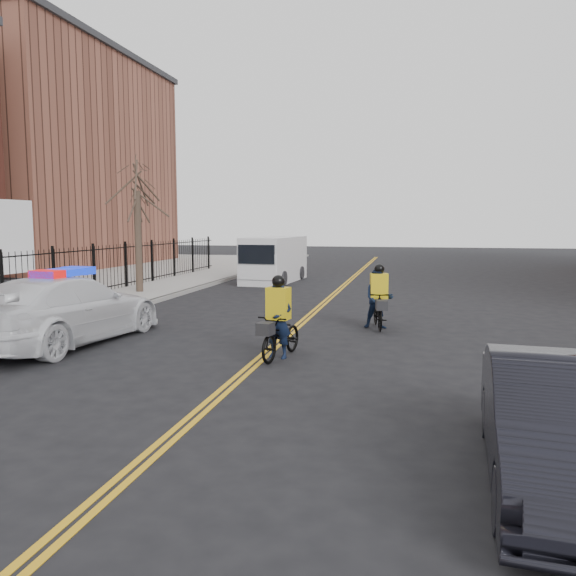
# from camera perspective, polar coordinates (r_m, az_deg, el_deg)

# --- Properties ---
(ground) EXTENTS (120.00, 120.00, 0.00)m
(ground) POSITION_cam_1_polar(r_m,az_deg,el_deg) (11.36, -3.78, -8.04)
(ground) COLOR black
(ground) RESTS_ON ground
(center_line_left) EXTENTS (0.10, 60.00, 0.01)m
(center_line_left) POSITION_cam_1_polar(r_m,az_deg,el_deg) (19.03, 2.81, -2.08)
(center_line_left) COLOR gold
(center_line_left) RESTS_ON ground
(center_line_right) EXTENTS (0.10, 60.00, 0.01)m
(center_line_right) POSITION_cam_1_polar(r_m,az_deg,el_deg) (19.00, 3.28, -2.09)
(center_line_right) COLOR gold
(center_line_right) RESTS_ON ground
(sidewalk) EXTENTS (3.00, 60.00, 0.15)m
(sidewalk) POSITION_cam_1_polar(r_m,az_deg,el_deg) (21.55, -17.03, -1.16)
(sidewalk) COLOR gray
(sidewalk) RESTS_ON ground
(curb) EXTENTS (0.20, 60.00, 0.15)m
(curb) POSITION_cam_1_polar(r_m,az_deg,el_deg) (20.85, -13.44, -1.30)
(curb) COLOR gray
(curb) RESTS_ON ground
(iron_fence) EXTENTS (0.12, 28.00, 2.00)m
(iron_fence) POSITION_cam_1_polar(r_m,az_deg,el_deg) (22.23, -20.47, 1.34)
(iron_fence) COLOR black
(iron_fence) RESTS_ON ground
(warehouse_far) EXTENTS (14.00, 18.00, 14.00)m
(warehouse_far) POSITION_cam_1_polar(r_m,az_deg,el_deg) (43.50, -24.87, 11.42)
(warehouse_far) COLOR brown
(warehouse_far) RESTS_ON ground
(street_tree) EXTENTS (3.20, 3.20, 4.80)m
(street_tree) POSITION_cam_1_polar(r_m,az_deg,el_deg) (23.18, -15.07, 8.00)
(street_tree) COLOR #3C2C23
(street_tree) RESTS_ON sidewalk
(police_cruiser) EXTENTS (2.75, 5.81, 1.80)m
(police_cruiser) POSITION_cam_1_polar(r_m,az_deg,el_deg) (14.40, -21.70, -2.04)
(police_cruiser) COLOR silver
(police_cruiser) RESTS_ON ground
(dark_sedan) EXTENTS (1.77, 4.32, 1.39)m
(dark_sedan) POSITION_cam_1_polar(r_m,az_deg,el_deg) (6.92, 25.91, -12.36)
(dark_sedan) COLOR black
(dark_sedan) RESTS_ON ground
(cargo_van) EXTENTS (2.33, 5.39, 2.20)m
(cargo_van) POSITION_cam_1_polar(r_m,az_deg,el_deg) (27.63, -1.48, 2.86)
(cargo_van) COLOR silver
(cargo_van) RESTS_ON ground
(cyclist_near) EXTENTS (0.96, 1.90, 1.78)m
(cyclist_near) POSITION_cam_1_polar(r_m,az_deg,el_deg) (12.00, -1.00, -4.21)
(cyclist_near) COLOR black
(cyclist_near) RESTS_ON ground
(cyclist_far) EXTENTS (0.89, 1.82, 1.78)m
(cyclist_far) POSITION_cam_1_polar(r_m,az_deg,el_deg) (15.50, 9.20, -1.54)
(cyclist_far) COLOR black
(cyclist_far) RESTS_ON ground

